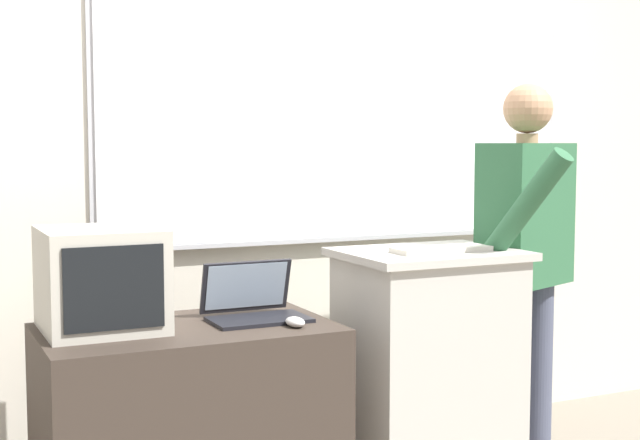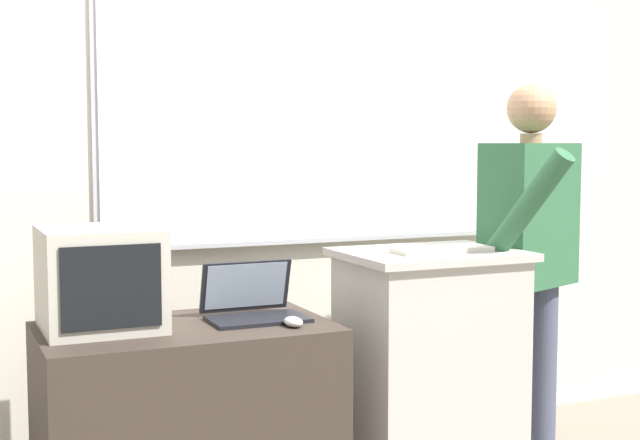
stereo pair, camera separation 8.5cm
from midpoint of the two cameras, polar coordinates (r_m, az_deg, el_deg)
back_wall at (r=4.06m, az=-2.78°, el=5.62°), size 6.40×0.17×2.86m
lectern_podium at (r=3.57m, az=6.22°, el=-9.65°), size 0.67×0.53×0.97m
side_desk at (r=3.24m, az=-9.19°, el=-13.28°), size 1.00×0.60×0.75m
person_presenter at (r=3.81m, az=12.44°, el=-1.81°), size 0.61×0.65×1.63m
laptop at (r=3.24m, az=-5.08°, el=-5.30°), size 0.35×0.27×0.20m
wireless_keyboard at (r=3.43m, az=7.07°, el=-1.88°), size 0.39×0.14×0.02m
computer_mouse_by_laptop at (r=3.09m, az=-2.39°, el=-6.54°), size 0.06×0.10×0.03m
crt_monitor at (r=3.12m, az=-14.60°, el=-3.69°), size 0.39×0.42×0.35m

